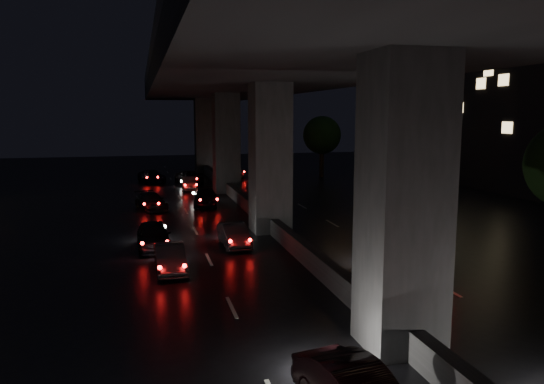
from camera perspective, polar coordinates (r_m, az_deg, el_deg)
name	(u,v)px	position (r m, az deg, el deg)	size (l,w,h in m)	color
ground	(296,254)	(24.54, 2.58, -6.67)	(120.00, 120.00, 0.00)	black
viaduct	(270,76)	(28.58, -0.22, 12.36)	(12.00, 80.00, 10.50)	#2E2E30
median_barrier	(270,223)	(29.13, -0.21, -3.37)	(0.45, 70.00, 0.85)	#2E2E30
building_right_far	(515,101)	(54.44, 24.71, 8.87)	(12.00, 22.00, 15.00)	black
tree_c	(396,144)	(39.04, 13.20, 5.01)	(3.80, 3.80, 6.12)	black
tree_d	(322,135)	(53.76, 5.40, 6.09)	(3.80, 3.80, 6.12)	black
streetlight_far	(362,122)	(44.40, 9.68, 7.39)	(2.52, 0.44, 9.00)	#2D2D33
car_3	(406,264)	(21.33, 14.23, -7.52)	(1.75, 4.30, 1.25)	black
car_4	(170,258)	(22.18, -10.93, -6.98)	(1.17, 3.36, 1.11)	black
car_5	(234,235)	(25.87, -4.10, -4.63)	(1.16, 3.32, 1.09)	#242527
car_6	(154,236)	(25.86, -12.60, -4.60)	(1.53, 3.79, 1.29)	black
car_7	(151,201)	(36.49, -12.88, -0.98)	(1.52, 3.74, 1.09)	black
car_8	(205,197)	(36.91, -7.21, -0.53)	(1.58, 3.92, 1.33)	black
car_9	(189,183)	(45.03, -8.92, 0.91)	(1.17, 3.37, 1.11)	#554D4A
car_10	(189,178)	(48.69, -8.88, 1.52)	(1.97, 4.27, 1.19)	black
car_11	(152,176)	(50.57, -12.79, 1.66)	(1.93, 4.18, 1.16)	black
car_12	(236,171)	(53.51, -3.93, 2.26)	(1.47, 3.65, 1.25)	#505157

